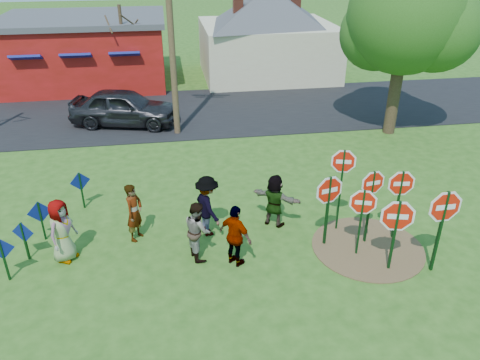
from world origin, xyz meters
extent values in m
plane|color=#2A5618|center=(0.00, 0.00, 0.00)|extent=(120.00, 120.00, 0.00)
cube|color=black|center=(0.00, 11.50, 0.02)|extent=(120.00, 7.50, 0.04)
cylinder|color=brown|center=(4.50, -1.00, 0.01)|extent=(3.20, 3.20, 0.03)
cube|color=maroon|center=(-5.50, 18.00, 1.80)|extent=(9.00, 7.00, 3.60)
cube|color=#4C4C51|center=(-5.50, 18.00, 3.75)|extent=(9.40, 7.40, 0.30)
cube|color=navy|center=(-8.00, 14.40, 2.40)|extent=(1.60, 0.78, 0.45)
cube|color=navy|center=(-5.50, 14.40, 2.40)|extent=(1.60, 0.78, 0.45)
cube|color=navy|center=(-3.00, 14.40, 2.40)|extent=(1.60, 0.78, 0.45)
cube|color=beige|center=(5.50, 18.00, 1.60)|extent=(8.00, 7.00, 3.20)
cube|color=brown|center=(3.50, 17.00, 4.60)|extent=(0.55, 0.55, 1.40)
cube|color=#0E3414|center=(4.06, -1.23, 1.03)|extent=(0.07, 0.08, 2.06)
cylinder|color=white|center=(4.06, -1.23, 1.69)|extent=(0.96, 0.32, 1.00)
cylinder|color=red|center=(4.06, -1.23, 1.69)|extent=(0.83, 0.28, 0.86)
cube|color=white|center=(4.06, -1.23, 1.69)|extent=(0.42, 0.14, 0.12)
cube|color=#0E3414|center=(3.93, 0.08, 1.33)|extent=(0.07, 0.08, 2.65)
cylinder|color=white|center=(3.93, 0.08, 2.30)|extent=(0.95, 0.27, 0.98)
cylinder|color=red|center=(3.93, 0.08, 2.30)|extent=(0.82, 0.24, 0.84)
cube|color=white|center=(3.93, 0.08, 2.30)|extent=(0.42, 0.12, 0.12)
cylinder|color=gold|center=(3.93, 0.08, 2.30)|extent=(0.95, 0.26, 0.98)
cube|color=#0E3414|center=(4.52, -0.71, 1.16)|extent=(0.06, 0.07, 2.32)
cylinder|color=white|center=(4.52, -0.71, 1.97)|extent=(0.96, 0.17, 0.97)
cylinder|color=red|center=(4.52, -0.71, 1.97)|extent=(0.83, 0.15, 0.83)
cube|color=white|center=(4.52, -0.71, 1.97)|extent=(0.42, 0.07, 0.12)
cube|color=#0E3414|center=(5.42, -0.62, 1.10)|extent=(0.06, 0.08, 2.21)
cylinder|color=white|center=(5.42, -0.62, 1.83)|extent=(1.04, 0.14, 1.04)
cylinder|color=red|center=(5.42, -0.62, 1.83)|extent=(0.89, 0.12, 0.90)
cube|color=white|center=(5.42, -0.62, 1.83)|extent=(0.46, 0.06, 0.13)
cylinder|color=gold|center=(5.42, -0.62, 1.83)|extent=(1.03, 0.13, 1.04)
cube|color=#0E3414|center=(4.68, -1.99, 1.05)|extent=(0.08, 0.09, 2.11)
cylinder|color=white|center=(4.68, -1.99, 1.67)|extent=(1.17, 0.30, 1.20)
cylinder|color=red|center=(4.68, -1.99, 1.67)|extent=(1.01, 0.27, 1.04)
cube|color=white|center=(4.68, -1.99, 1.67)|extent=(0.52, 0.13, 0.15)
cube|color=#0E3414|center=(5.79, -2.22, 1.21)|extent=(0.06, 0.08, 2.41)
cylinder|color=white|center=(5.79, -2.22, 1.98)|extent=(1.20, 0.05, 1.20)
cylinder|color=red|center=(5.79, -2.22, 1.98)|extent=(1.03, 0.05, 1.03)
cube|color=white|center=(5.79, -2.22, 1.98)|extent=(0.53, 0.02, 0.15)
cylinder|color=gold|center=(5.79, -2.22, 1.98)|extent=(1.20, 0.04, 1.20)
cube|color=#0E3414|center=(3.31, -0.62, 1.10)|extent=(0.07, 0.09, 2.20)
cylinder|color=white|center=(3.31, -0.62, 1.80)|extent=(1.09, 0.28, 1.12)
cylinder|color=red|center=(3.31, -0.62, 1.80)|extent=(0.95, 0.25, 0.97)
cube|color=white|center=(3.31, -0.62, 1.80)|extent=(0.48, 0.12, 0.14)
cube|color=#0E3414|center=(-5.34, -0.87, 0.64)|extent=(0.06, 0.07, 1.29)
cube|color=navy|center=(-5.34, -0.87, 0.99)|extent=(0.63, 0.10, 0.64)
cube|color=#0E3414|center=(-5.05, 0.00, 0.59)|extent=(0.07, 0.07, 1.18)
cube|color=navy|center=(-5.05, 0.00, 0.88)|extent=(0.61, 0.23, 0.64)
cube|color=#0E3414|center=(-4.79, 0.91, 0.63)|extent=(0.07, 0.08, 1.27)
cube|color=navy|center=(-4.79, 0.91, 0.94)|extent=(0.67, 0.21, 0.69)
cube|color=#0E3414|center=(-3.90, 2.62, 0.64)|extent=(0.07, 0.08, 1.29)
cube|color=navy|center=(-3.90, 2.62, 0.98)|extent=(0.61, 0.28, 0.65)
imported|color=#48578F|center=(-4.00, -0.16, 0.93)|extent=(0.95, 1.08, 1.86)
imported|color=#216A5F|center=(-2.10, 0.54, 0.90)|extent=(0.69, 0.78, 1.80)
imported|color=brown|center=(-0.35, -0.61, 0.86)|extent=(0.84, 0.97, 1.72)
imported|color=#333338|center=(0.02, 0.47, 0.95)|extent=(1.10, 1.40, 1.90)
imported|color=#56315C|center=(0.62, -1.13, 0.91)|extent=(1.03, 1.10, 1.82)
imported|color=#194727|center=(2.09, 0.65, 0.85)|extent=(1.56, 1.35, 1.70)
imported|color=#2D2D32|center=(-2.96, 10.17, 0.88)|extent=(5.29, 3.14, 1.69)
cylinder|color=#4C3823|center=(-0.58, 8.74, 4.35)|extent=(0.27, 0.27, 8.69)
cylinder|color=#382819|center=(8.99, 7.36, 2.06)|extent=(0.52, 0.52, 4.11)
sphere|color=#254F15|center=(8.99, 7.36, 5.14)|extent=(4.86, 4.86, 4.86)
sphere|color=#254F15|center=(10.11, 6.80, 4.67)|extent=(3.55, 3.55, 3.55)
sphere|color=#254F15|center=(8.15, 8.11, 4.30)|extent=(3.18, 3.18, 3.18)
cylinder|color=#382819|center=(-3.05, 14.74, 2.43)|extent=(0.18, 0.18, 4.87)
camera|label=1|loc=(-0.88, -11.35, 8.02)|focal=35.00mm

